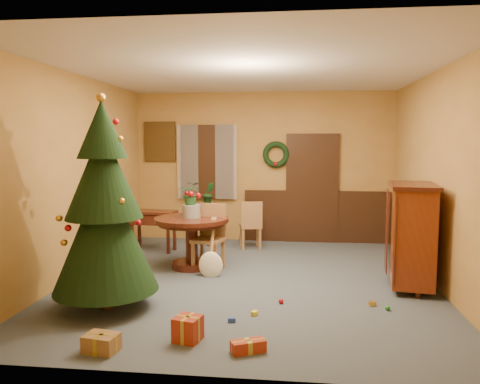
# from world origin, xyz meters

# --- Properties ---
(room_envelope) EXTENTS (5.50, 5.50, 5.50)m
(room_envelope) POSITION_xyz_m (0.21, 2.70, 1.12)
(room_envelope) COLOR #3A4954
(room_envelope) RESTS_ON ground
(dining_table) EXTENTS (1.14, 1.14, 0.78)m
(dining_table) POSITION_xyz_m (-0.95, 0.56, 0.55)
(dining_table) COLOR black
(dining_table) RESTS_ON floor
(urn) EXTENTS (0.27, 0.27, 0.20)m
(urn) POSITION_xyz_m (-0.95, 0.56, 0.88)
(urn) COLOR slate
(urn) RESTS_ON dining_table
(centerpiece_plant) EXTENTS (0.32, 0.28, 0.35)m
(centerpiece_plant) POSITION_xyz_m (-0.95, 0.56, 1.16)
(centerpiece_plant) COLOR #1E4C23
(centerpiece_plant) RESTS_ON urn
(chair_near) EXTENTS (0.51, 0.51, 0.99)m
(chair_near) POSITION_xyz_m (-0.66, 0.55, 0.53)
(chair_near) COLOR olive
(chair_near) RESTS_ON floor
(chair_far) EXTENTS (0.46, 0.46, 0.88)m
(chair_far) POSITION_xyz_m (-0.16, 1.95, 0.47)
(chair_far) COLOR olive
(chair_far) RESTS_ON floor
(guitar) EXTENTS (0.37, 0.55, 0.81)m
(guitar) POSITION_xyz_m (-0.58, 0.12, 0.41)
(guitar) COLOR white
(guitar) RESTS_ON floor
(plant_stand) EXTENTS (0.30, 0.30, 0.79)m
(plant_stand) POSITION_xyz_m (-0.97, 2.13, 0.49)
(plant_stand) COLOR black
(plant_stand) RESTS_ON floor
(stand_plant) EXTENTS (0.28, 0.26, 0.41)m
(stand_plant) POSITION_xyz_m (-0.97, 2.13, 0.99)
(stand_plant) COLOR #19471E
(stand_plant) RESTS_ON plant_stand
(christmas_tree) EXTENTS (1.20, 1.20, 2.48)m
(christmas_tree) POSITION_xyz_m (-1.55, -1.30, 1.18)
(christmas_tree) COLOR #382111
(christmas_tree) RESTS_ON floor
(writing_desk) EXTENTS (0.86, 0.51, 0.72)m
(writing_desk) POSITION_xyz_m (-1.88, 1.60, 0.54)
(writing_desk) COLOR black
(writing_desk) RESTS_ON floor
(sideboard) EXTENTS (0.72, 1.15, 1.39)m
(sideboard) POSITION_xyz_m (2.15, -0.07, 0.74)
(sideboard) COLOR #5F1A0A
(sideboard) RESTS_ON floor
(gift_a) EXTENTS (0.34, 0.27, 0.16)m
(gift_a) POSITION_xyz_m (-1.16, -2.40, 0.08)
(gift_a) COLOR brown
(gift_a) RESTS_ON floor
(gift_b) EXTENTS (0.29, 0.29, 0.24)m
(gift_b) POSITION_xyz_m (-0.41, -2.08, 0.12)
(gift_b) COLOR maroon
(gift_b) RESTS_ON floor
(gift_c) EXTENTS (0.30, 0.26, 0.14)m
(gift_c) POSITION_xyz_m (-1.64, -0.30, 0.07)
(gift_c) COLOR brown
(gift_c) RESTS_ON floor
(gift_d) EXTENTS (0.34, 0.25, 0.11)m
(gift_d) POSITION_xyz_m (0.20, -2.26, 0.06)
(gift_d) COLOR maroon
(gift_d) RESTS_ON floor
(toy_a) EXTENTS (0.09, 0.06, 0.05)m
(toy_a) POSITION_xyz_m (-0.05, -1.56, 0.03)
(toy_a) COLOR #224093
(toy_a) RESTS_ON floor
(toy_b) EXTENTS (0.06, 0.06, 0.06)m
(toy_b) POSITION_xyz_m (1.69, -1.00, 0.03)
(toy_b) COLOR #24872A
(toy_b) RESTS_ON floor
(toy_c) EXTENTS (0.08, 0.09, 0.05)m
(toy_c) POSITION_xyz_m (0.18, -1.34, 0.03)
(toy_c) COLOR yellow
(toy_c) RESTS_ON floor
(toy_d) EXTENTS (0.06, 0.06, 0.06)m
(toy_d) POSITION_xyz_m (0.46, -0.92, 0.03)
(toy_d) COLOR red
(toy_d) RESTS_ON floor
(toy_e) EXTENTS (0.09, 0.07, 0.05)m
(toy_e) POSITION_xyz_m (1.54, -0.87, 0.03)
(toy_e) COLOR gold
(toy_e) RESTS_ON floor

